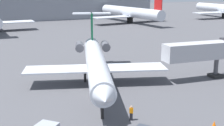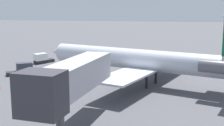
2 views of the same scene
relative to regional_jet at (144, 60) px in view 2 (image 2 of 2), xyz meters
name	(u,v)px [view 2 (image 2 of 2)]	position (x,y,z in m)	size (l,w,h in m)	color
ground_plane	(120,81)	(-1.77, -3.71, -3.58)	(400.00, 400.00, 0.10)	#4C4C51
regional_jet	(144,60)	(0.00, 0.00, 0.00)	(21.22, 30.39, 9.62)	silver
jet_bridge	(69,81)	(17.17, -4.42, 0.90)	(13.35, 4.01, 6.14)	#ADADB2
ground_crew_marshaller	(56,73)	(-1.08, -13.41, -2.68)	(0.48, 0.44, 1.69)	black
baggage_tug_lead	(42,59)	(-12.41, -20.97, -2.70)	(4.19, 3.13, 1.90)	#262628
baggage_tug_trailing	(22,69)	(-2.24, -19.56, -2.70)	(3.51, 4.04, 1.90)	#262628
cargo_container_uld	(69,61)	(-10.76, -14.83, -2.59)	(2.95, 2.94, 1.89)	#999EA8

